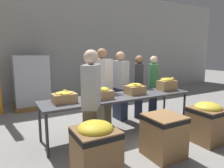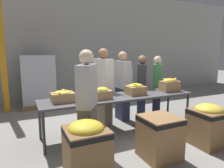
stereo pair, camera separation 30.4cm
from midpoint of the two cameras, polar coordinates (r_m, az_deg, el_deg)
name	(u,v)px [view 2 (the right image)]	position (r m, az deg, el deg)	size (l,w,h in m)	color
ground_plane	(120,132)	(4.42, 4.29, -13.45)	(30.00, 30.00, 0.00)	gray
wall_back	(73,43)	(7.62, -9.99, 11.36)	(16.00, 0.08, 4.00)	#B7B7B2
sorting_table	(120,98)	(4.19, 4.41, -4.06)	(3.28, 0.77, 0.79)	#4C4C51
banana_box_0	(63,96)	(3.74, -11.64, -3.40)	(0.41, 0.30, 0.24)	tan
banana_box_1	(101,93)	(3.89, -0.98, -2.66)	(0.40, 0.30, 0.24)	tan
banana_box_2	(136,89)	(4.34, 8.74, -1.41)	(0.39, 0.32, 0.25)	tan
banana_box_3	(170,85)	(4.89, 17.88, -0.18)	(0.43, 0.28, 0.32)	tan
volunteer_0	(142,87)	(5.23, 10.13, -0.84)	(0.43, 0.48, 1.61)	#2D3856
volunteer_1	(122,86)	(4.98, 4.74, -0.67)	(0.25, 0.47, 1.71)	#2D3856
volunteer_2	(157,86)	(5.45, 14.24, -0.67)	(0.42, 0.47, 1.59)	#2D3856
volunteer_3	(87,104)	(3.24, -4.40, -5.80)	(0.46, 0.51, 1.74)	#6B604C
volunteer_4	(103,87)	(4.64, -0.59, -0.91)	(0.35, 0.52, 1.78)	#6B604C
donation_bin_0	(87,148)	(2.80, -4.03, -17.81)	(0.56, 0.56, 0.81)	olive
donation_bin_1	(160,136)	(3.41, 16.02, -14.06)	(0.57, 0.57, 0.69)	olive
donation_bin_2	(208,123)	(4.17, 27.72, -9.93)	(0.58, 0.58, 0.77)	olive
support_pillar	(1,41)	(6.27, -27.82, 10.93)	(0.15, 0.15, 4.00)	orange
pallet_stack_0	(38,81)	(6.62, -19.18, 0.79)	(1.04, 1.04, 1.60)	olive
pallet_stack_1	(115,83)	(7.41, 2.08, 0.35)	(1.01, 1.01, 1.13)	olive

